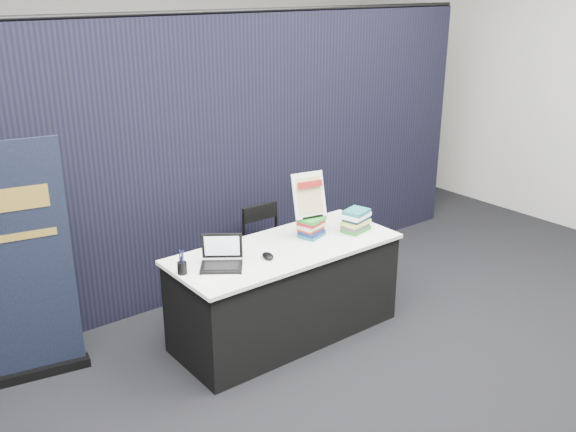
# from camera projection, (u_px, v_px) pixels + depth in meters

# --- Properties ---
(floor) EXTENTS (8.00, 8.00, 0.00)m
(floor) POSITION_uv_depth(u_px,v_px,m) (331.00, 364.00, 4.72)
(floor) COLOR black
(floor) RESTS_ON ground
(wall_back) EXTENTS (8.00, 0.02, 3.50)m
(wall_back) POSITION_uv_depth(u_px,v_px,m) (95.00, 68.00, 7.08)
(wall_back) COLOR #B7B5AD
(wall_back) RESTS_ON floor
(drape_partition) EXTENTS (6.00, 0.08, 2.40)m
(drape_partition) POSITION_uv_depth(u_px,v_px,m) (211.00, 161.00, 5.50)
(drape_partition) COLOR black
(drape_partition) RESTS_ON floor
(display_table) EXTENTS (1.80, 0.75, 0.75)m
(display_table) POSITION_uv_depth(u_px,v_px,m) (285.00, 291.00, 5.00)
(display_table) COLOR black
(display_table) RESTS_ON floor
(laptop) EXTENTS (0.36, 0.38, 0.22)m
(laptop) POSITION_uv_depth(u_px,v_px,m) (218.00, 260.00, 4.52)
(laptop) COLOR black
(laptop) RESTS_ON display_table
(mouse) EXTENTS (0.10, 0.14, 0.04)m
(mouse) POSITION_uv_depth(u_px,v_px,m) (268.00, 256.00, 4.67)
(mouse) COLOR black
(mouse) RESTS_ON display_table
(brochure_left) EXTENTS (0.29, 0.24, 0.00)m
(brochure_left) POSITION_uv_depth(u_px,v_px,m) (212.00, 278.00, 4.36)
(brochure_left) COLOR white
(brochure_left) RESTS_ON display_table
(brochure_mid) EXTENTS (0.28, 0.20, 0.00)m
(brochure_mid) POSITION_uv_depth(u_px,v_px,m) (225.00, 272.00, 4.45)
(brochure_mid) COLOR white
(brochure_mid) RESTS_ON display_table
(brochure_right) EXTENTS (0.32, 0.24, 0.00)m
(brochure_right) POSITION_uv_depth(u_px,v_px,m) (236.00, 264.00, 4.57)
(brochure_right) COLOR silver
(brochure_right) RESTS_ON display_table
(pen_cup) EXTENTS (0.08, 0.08, 0.09)m
(pen_cup) POSITION_uv_depth(u_px,v_px,m) (182.00, 268.00, 4.41)
(pen_cup) COLOR black
(pen_cup) RESTS_ON display_table
(book_stack_tall) EXTENTS (0.22, 0.19, 0.16)m
(book_stack_tall) POSITION_uv_depth(u_px,v_px,m) (311.00, 227.00, 5.05)
(book_stack_tall) COLOR #1B6667
(book_stack_tall) RESTS_ON display_table
(book_stack_short) EXTENTS (0.23, 0.19, 0.18)m
(book_stack_short) POSITION_uv_depth(u_px,v_px,m) (356.00, 220.00, 5.16)
(book_stack_short) COLOR #228324
(book_stack_short) RESTS_ON display_table
(info_sign) EXTENTS (0.28, 0.16, 0.37)m
(info_sign) POSITION_uv_depth(u_px,v_px,m) (309.00, 196.00, 4.99)
(info_sign) COLOR black
(info_sign) RESTS_ON book_stack_tall
(pullup_banner) EXTENTS (0.73, 0.24, 1.72)m
(pullup_banner) POSITION_uv_depth(u_px,v_px,m) (22.00, 279.00, 4.32)
(pullup_banner) COLOR black
(pullup_banner) RESTS_ON floor
(stacking_chair) EXTENTS (0.38, 0.38, 0.81)m
(stacking_chair) POSITION_uv_depth(u_px,v_px,m) (270.00, 248.00, 5.62)
(stacking_chair) COLOR black
(stacking_chair) RESTS_ON floor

